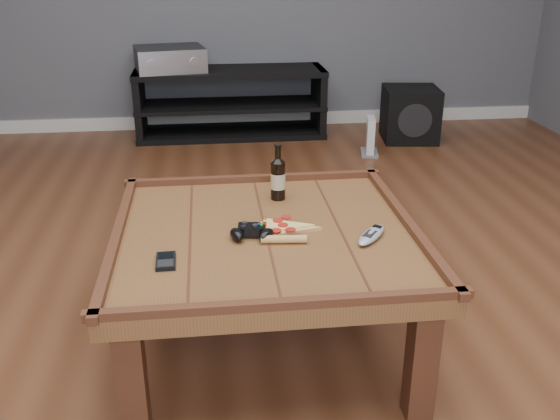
{
  "coord_description": "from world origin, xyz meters",
  "views": [
    {
      "loc": [
        -0.17,
        -1.88,
        1.32
      ],
      "look_at": [
        0.05,
        0.01,
        0.52
      ],
      "focal_mm": 40.0,
      "sensor_mm": 36.0,
      "label": 1
    }
  ],
  "objects": [
    {
      "name": "baseboard",
      "position": [
        0.0,
        2.99,
        0.05
      ],
      "size": [
        5.0,
        0.02,
        0.1
      ],
      "primitive_type": "cube",
      "color": "silver",
      "rests_on": "ground"
    },
    {
      "name": "game_console",
      "position": [
        0.93,
        2.16,
        0.12
      ],
      "size": [
        0.15,
        0.22,
        0.26
      ],
      "rotation": [
        0.0,
        0.0,
        -0.2
      ],
      "color": "slate",
      "rests_on": "ground"
    },
    {
      "name": "media_console",
      "position": [
        0.0,
        2.75,
        0.25
      ],
      "size": [
        1.4,
        0.45,
        0.5
      ],
      "color": "black",
      "rests_on": "ground"
    },
    {
      "name": "ground",
      "position": [
        0.0,
        0.0,
        0.0
      ],
      "size": [
        6.0,
        6.0,
        0.0
      ],
      "primitive_type": "plane",
      "color": "#4F2A16",
      "rests_on": "ground"
    },
    {
      "name": "beer_bottle",
      "position": [
        0.07,
        0.29,
        0.54
      ],
      "size": [
        0.06,
        0.06,
        0.21
      ],
      "color": "black",
      "rests_on": "coffee_table"
    },
    {
      "name": "av_receiver",
      "position": [
        -0.43,
        2.74,
        0.58
      ],
      "size": [
        0.54,
        0.47,
        0.17
      ],
      "rotation": [
        0.0,
        0.0,
        0.18
      ],
      "color": "black",
      "rests_on": "media_console"
    },
    {
      "name": "subwoofer",
      "position": [
        1.31,
        2.48,
        0.19
      ],
      "size": [
        0.43,
        0.43,
        0.39
      ],
      "rotation": [
        0.0,
        0.0,
        -0.12
      ],
      "color": "black",
      "rests_on": "ground"
    },
    {
      "name": "pizza_slice",
      "position": [
        0.06,
        -0.01,
        0.46
      ],
      "size": [
        0.18,
        0.28,
        0.03
      ],
      "rotation": [
        0.0,
        0.0,
        -0.09
      ],
      "color": "tan",
      "rests_on": "coffee_table"
    },
    {
      "name": "game_controller",
      "position": [
        -0.05,
        -0.05,
        0.47
      ],
      "size": [
        0.16,
        0.12,
        0.04
      ],
      "rotation": [
        0.0,
        0.0,
        -0.13
      ],
      "color": "black",
      "rests_on": "coffee_table"
    },
    {
      "name": "smartphone",
      "position": [
        -0.32,
        -0.19,
        0.46
      ],
      "size": [
        0.06,
        0.11,
        0.01
      ],
      "rotation": [
        0.0,
        0.0,
        0.03
      ],
      "color": "black",
      "rests_on": "coffee_table"
    },
    {
      "name": "remote_control",
      "position": [
        0.34,
        -0.1,
        0.46
      ],
      "size": [
        0.15,
        0.17,
        0.03
      ],
      "rotation": [
        0.0,
        0.0,
        -0.64
      ],
      "color": "#959AA1",
      "rests_on": "coffee_table"
    },
    {
      "name": "coffee_table",
      "position": [
        0.0,
        0.0,
        0.39
      ],
      "size": [
        1.03,
        1.03,
        0.48
      ],
      "color": "brown",
      "rests_on": "ground"
    }
  ]
}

